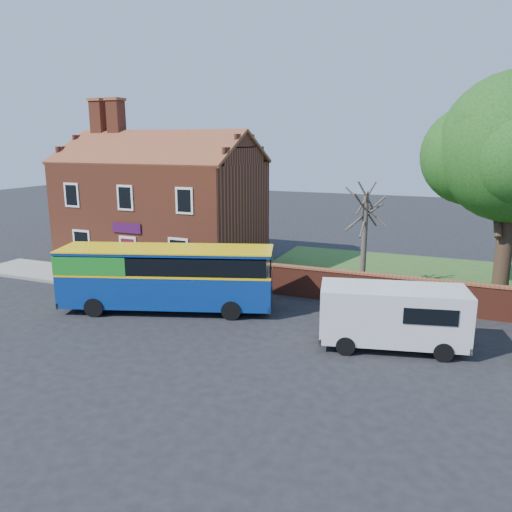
% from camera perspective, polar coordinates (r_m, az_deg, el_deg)
% --- Properties ---
extents(ground, '(120.00, 120.00, 0.00)m').
position_cam_1_polar(ground, '(21.62, -11.01, -8.51)').
color(ground, black).
rests_on(ground, ground).
extents(pavement, '(18.00, 3.50, 0.12)m').
position_cam_1_polar(pavement, '(29.98, -16.21, -2.59)').
color(pavement, gray).
rests_on(pavement, ground).
extents(kerb, '(18.00, 0.15, 0.14)m').
position_cam_1_polar(kerb, '(28.69, -18.38, -3.41)').
color(kerb, slate).
rests_on(kerb, ground).
extents(grass_strip, '(26.00, 12.00, 0.04)m').
position_cam_1_polar(grass_strip, '(30.74, 24.83, -2.98)').
color(grass_strip, '#426B28').
rests_on(grass_strip, ground).
extents(shop_building, '(12.30, 8.13, 10.50)m').
position_cam_1_polar(shop_building, '(33.91, -10.56, 5.25)').
color(shop_building, brown).
rests_on(shop_building, ground).
extents(boundary_wall, '(22.00, 0.38, 1.60)m').
position_cam_1_polar(boundary_wall, '(24.76, 25.45, -4.79)').
color(boundary_wall, maroon).
rests_on(boundary_wall, ground).
extents(bus, '(10.15, 5.51, 3.01)m').
position_cam_1_polar(bus, '(23.85, -10.87, -2.14)').
color(bus, navy).
rests_on(bus, ground).
extents(van_near, '(5.83, 3.36, 2.41)m').
position_cam_1_polar(van_near, '(19.98, 15.38, -6.43)').
color(van_near, silver).
rests_on(van_near, ground).
extents(bare_tree, '(2.08, 2.48, 5.55)m').
position_cam_1_polar(bare_tree, '(26.73, 12.27, 1.93)').
color(bare_tree, '#4C4238').
rests_on(bare_tree, ground).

